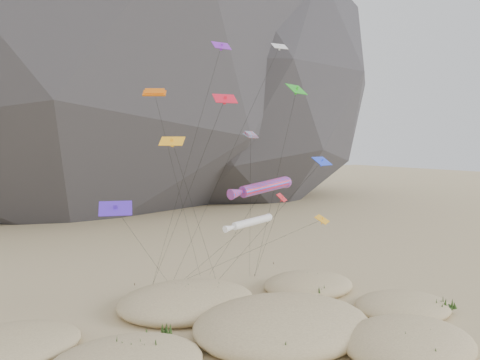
% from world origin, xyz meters
% --- Properties ---
extents(dunes, '(47.63, 36.84, 3.61)m').
position_xyz_m(dunes, '(-2.47, 4.23, 0.68)').
color(dunes, '#CCB789').
rests_on(dunes, ground).
extents(dune_grass, '(44.16, 30.75, 1.52)m').
position_xyz_m(dune_grass, '(-0.61, 3.06, 0.86)').
color(dune_grass, black).
rests_on(dune_grass, ground).
extents(kite_stakes, '(23.27, 5.64, 0.30)m').
position_xyz_m(kite_stakes, '(1.82, 23.37, 0.15)').
color(kite_stakes, '#3F2D1E').
rests_on(kite_stakes, ground).
extents(rainbow_tube_kite, '(8.55, 16.94, 14.01)m').
position_xyz_m(rainbow_tube_kite, '(3.50, 10.59, 13.05)').
color(rainbow_tube_kite, red).
rests_on(rainbow_tube_kite, ground).
extents(white_tube_kite, '(6.07, 15.33, 10.58)m').
position_xyz_m(white_tube_kite, '(0.67, 8.54, 9.97)').
color(white_tube_kite, silver).
rests_on(white_tube_kite, ground).
extents(orange_parafoil, '(11.11, 11.70, 22.90)m').
position_xyz_m(orange_parafoil, '(-6.14, 15.24, 22.13)').
color(orange_parafoil, '#D85C0B').
rests_on(orange_parafoil, ground).
extents(multi_parafoil, '(5.64, 8.41, 18.86)m').
position_xyz_m(multi_parafoil, '(4.91, 15.29, 18.21)').
color(multi_parafoil, red).
rests_on(multi_parafoil, ground).
extents(delta_kites, '(26.74, 19.07, 29.05)m').
position_xyz_m(delta_kites, '(1.92, 10.57, 17.47)').
color(delta_kites, red).
rests_on(delta_kites, ground).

